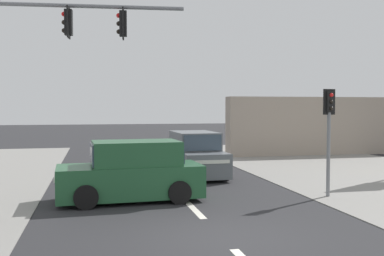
# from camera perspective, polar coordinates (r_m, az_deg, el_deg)

# --- Properties ---
(ground_plane) EXTENTS (140.00, 140.00, 0.00)m
(ground_plane) POSITION_cam_1_polar(r_m,az_deg,el_deg) (10.45, 3.97, -13.82)
(ground_plane) COLOR #28282B
(lane_dash_mid) EXTENTS (0.20, 2.40, 0.01)m
(lane_dash_mid) POSITION_cam_1_polar(r_m,az_deg,el_deg) (13.26, 0.25, -10.24)
(lane_dash_mid) COLOR silver
(lane_dash_mid) RESTS_ON ground
(lane_dash_far) EXTENTS (0.20, 2.40, 0.01)m
(lane_dash_far) POSITION_cam_1_polar(r_m,az_deg,el_deg) (18.09, -3.26, -6.77)
(lane_dash_far) COLOR silver
(lane_dash_far) RESTS_ON ground
(traffic_signal_mast) EXTENTS (5.27, 0.62, 6.00)m
(traffic_signal_mast) POSITION_cam_1_polar(r_m,az_deg,el_deg) (12.84, -18.84, 7.80)
(traffic_signal_mast) COLOR slate
(traffic_signal_mast) RESTS_ON ground
(pedestal_signal_right_kerb) EXTENTS (0.44, 0.30, 3.56)m
(pedestal_signal_right_kerb) POSITION_cam_1_polar(r_m,az_deg,el_deg) (15.39, 17.00, 0.50)
(pedestal_signal_right_kerb) COLOR slate
(pedestal_signal_right_kerb) RESTS_ON ground
(shopfront_wall_far) EXTENTS (12.00, 1.00, 3.60)m
(shopfront_wall_far) POSITION_cam_1_polar(r_m,az_deg,el_deg) (29.14, 15.92, 0.26)
(shopfront_wall_far) COLOR #A39384
(shopfront_wall_far) RESTS_ON ground
(suv_crossing_left) EXTENTS (2.16, 4.59, 1.90)m
(suv_crossing_left) POSITION_cam_1_polar(r_m,az_deg,el_deg) (19.52, 0.41, -3.47)
(suv_crossing_left) COLOR slate
(suv_crossing_left) RESTS_ON ground
(suv_oncoming_near) EXTENTS (4.62, 2.23, 1.90)m
(suv_oncoming_near) POSITION_cam_1_polar(r_m,az_deg,el_deg) (14.42, -7.66, -5.67)
(suv_oncoming_near) COLOR #235633
(suv_oncoming_near) RESTS_ON ground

